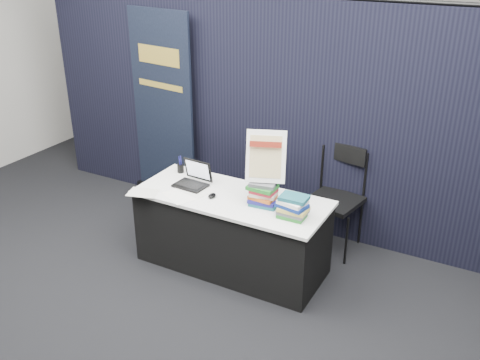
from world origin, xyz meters
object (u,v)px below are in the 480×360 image
at_px(display_table, 232,232).
at_px(pullup_banner, 163,119).
at_px(book_stack_short, 294,207).
at_px(stacking_chair, 336,195).
at_px(laptop, 193,180).
at_px(info_sign, 266,157).
at_px(book_stack_tall, 264,194).

bearing_deg(display_table, pullup_banner, 146.73).
relative_size(book_stack_short, pullup_banner, 0.11).
relative_size(display_table, stacking_chair, 1.71).
distance_m(laptop, pullup_banner, 1.37).
bearing_deg(info_sign, stacking_chair, 42.34).
bearing_deg(display_table, info_sign, 3.18).
bearing_deg(laptop, stacking_chair, 37.30).
xyz_separation_m(laptop, book_stack_tall, (0.78, -0.05, 0.05)).
distance_m(laptop, book_stack_tall, 0.78).
relative_size(info_sign, stacking_chair, 0.44).
height_order(book_stack_tall, info_sign, info_sign).
bearing_deg(book_stack_short, info_sign, 160.10).
xyz_separation_m(display_table, stacking_chair, (0.73, 0.82, 0.21)).
distance_m(info_sign, pullup_banner, 2.02).
height_order(laptop, stacking_chair, stacking_chair).
height_order(info_sign, stacking_chair, info_sign).
xyz_separation_m(display_table, book_stack_short, (0.66, -0.10, 0.47)).
bearing_deg(display_table, book_stack_tall, -2.08).
bearing_deg(laptop, book_stack_tall, 0.18).
distance_m(laptop, book_stack_short, 1.11).
height_order(laptop, book_stack_tall, laptop).
distance_m(book_stack_tall, info_sign, 0.34).
bearing_deg(pullup_banner, book_stack_short, -18.54).
distance_m(book_stack_tall, book_stack_short, 0.34).
xyz_separation_m(display_table, pullup_banner, (-1.44, 0.95, 0.61)).
bearing_deg(info_sign, book_stack_short, -41.22).
relative_size(display_table, laptop, 5.69).
distance_m(display_table, stacking_chair, 1.11).
bearing_deg(book_stack_tall, info_sign, 90.00).
bearing_deg(pullup_banner, display_table, -25.34).
bearing_deg(book_stack_tall, book_stack_short, -15.01).
xyz_separation_m(book_stack_tall, pullup_banner, (-1.78, 0.96, 0.13)).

